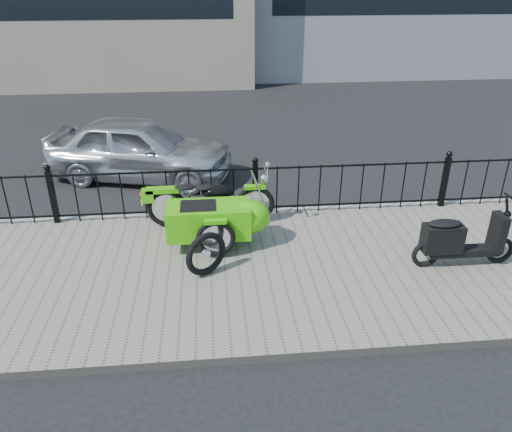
{
  "coord_description": "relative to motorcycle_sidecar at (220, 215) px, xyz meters",
  "views": [
    {
      "loc": [
        -0.77,
        -6.8,
        4.15
      ],
      "look_at": [
        -0.12,
        -0.1,
        0.77
      ],
      "focal_mm": 35.0,
      "sensor_mm": 36.0,
      "label": 1
    }
  ],
  "objects": [
    {
      "name": "curb",
      "position": [
        0.67,
        1.1,
        -0.53
      ],
      "size": [
        30.0,
        0.1,
        0.12
      ],
      "primitive_type": "cube",
      "color": "gray",
      "rests_on": "ground"
    },
    {
      "name": "spare_tire",
      "position": [
        -0.23,
        -0.96,
        -0.14
      ],
      "size": [
        0.61,
        0.46,
        0.67
      ],
      "primitive_type": "torus",
      "rotation": [
        1.57,
        0.0,
        0.59
      ],
      "color": "black",
      "rests_on": "sidewalk"
    },
    {
      "name": "motorcycle_sidecar",
      "position": [
        0.0,
        0.0,
        0.0
      ],
      "size": [
        2.28,
        1.48,
        0.98
      ],
      "color": "black",
      "rests_on": "sidewalk"
    },
    {
      "name": "scooter",
      "position": [
        3.48,
        -1.07,
        -0.06
      ],
      "size": [
        1.58,
        0.46,
        1.07
      ],
      "color": "black",
      "rests_on": "sidewalk"
    },
    {
      "name": "sedan_car",
      "position": [
        -1.61,
        3.2,
        0.08
      ],
      "size": [
        4.2,
        2.51,
        1.34
      ],
      "primitive_type": "imported",
      "rotation": [
        0.0,
        0.0,
        1.32
      ],
      "color": "silver",
      "rests_on": "ground"
    },
    {
      "name": "iron_fence",
      "position": [
        0.67,
        0.96,
        -0.01
      ],
      "size": [
        14.11,
        0.11,
        1.08
      ],
      "color": "black",
      "rests_on": "sidewalk"
    },
    {
      "name": "sidewalk",
      "position": [
        0.67,
        -0.84,
        -0.53
      ],
      "size": [
        30.0,
        3.8,
        0.12
      ],
      "primitive_type": "cube",
      "color": "slate",
      "rests_on": "ground"
    },
    {
      "name": "ground",
      "position": [
        0.67,
        -0.34,
        -0.59
      ],
      "size": [
        120.0,
        120.0,
        0.0
      ],
      "primitive_type": "plane",
      "color": "black",
      "rests_on": "ground"
    }
  ]
}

